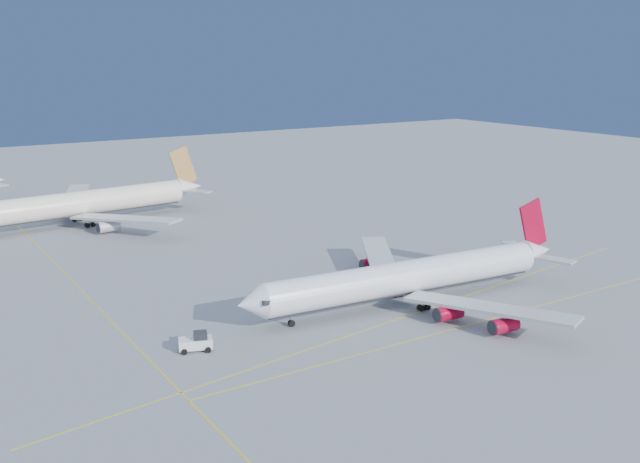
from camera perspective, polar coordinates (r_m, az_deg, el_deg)
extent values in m
plane|color=slate|center=(116.20, 5.40, -5.76)|extent=(500.00, 500.00, 0.00)
cube|color=#D3BB0B|center=(109.53, 12.02, -7.25)|extent=(90.00, 0.18, 0.02)
cube|color=#D3BB0B|center=(111.83, 7.30, -6.60)|extent=(118.86, 16.88, 0.02)
cube|color=#D3BB0B|center=(125.38, -18.19, -4.92)|extent=(0.18, 140.00, 0.02)
cylinder|color=white|center=(114.78, 6.92, -3.61)|extent=(50.18, 8.98, 5.17)
cone|color=white|center=(102.35, -5.59, -5.77)|extent=(4.40, 5.46, 5.17)
cone|color=white|center=(132.28, 16.95, -1.52)|extent=(6.60, 5.38, 4.91)
cube|color=black|center=(102.80, -4.72, -5.34)|extent=(1.80, 5.01, 0.62)
cube|color=#B7B7BC|center=(107.22, 13.36, -5.97)|extent=(13.79, 25.73, 0.49)
cube|color=#B7B7BC|center=(129.08, 4.87, -2.23)|extent=(17.04, 24.62, 0.49)
cube|color=#9F0624|center=(130.16, 16.69, 0.52)|extent=(6.87, 0.93, 9.43)
cylinder|color=gray|center=(105.90, -2.30, -6.82)|extent=(0.21, 0.21, 2.05)
cylinder|color=black|center=(106.27, -2.30, -7.34)|extent=(1.03, 0.70, 0.98)
cylinder|color=gray|center=(113.47, 8.31, -5.52)|extent=(0.29, 0.29, 2.05)
cylinder|color=black|center=(113.81, 8.29, -6.01)|extent=(1.04, 0.88, 0.98)
cylinder|color=gray|center=(119.07, 6.22, -4.51)|extent=(0.29, 0.29, 2.05)
cylinder|color=black|center=(119.40, 6.21, -4.98)|extent=(1.04, 0.88, 0.98)
cylinder|color=#9F0624|center=(108.90, 10.25, -6.43)|extent=(4.44, 2.55, 2.23)
cylinder|color=#9F0624|center=(105.78, 14.50, -7.28)|extent=(4.44, 2.55, 2.23)
cylinder|color=#9F0624|center=(123.95, 4.62, -3.72)|extent=(4.44, 2.55, 2.23)
cylinder|color=#9F0624|center=(132.14, 4.18, -2.59)|extent=(4.44, 2.55, 2.23)
cylinder|color=#F0E7CC|center=(177.04, -18.80, 2.14)|extent=(52.09, 11.02, 5.68)
cone|color=#F0E7CC|center=(188.58, -10.43, 3.52)|extent=(7.49, 6.09, 5.39)
cube|color=#B7B7BC|center=(164.77, -15.31, 1.00)|extent=(19.11, 26.37, 0.55)
cube|color=#B7B7BC|center=(193.40, -19.04, 2.59)|extent=(14.37, 27.95, 0.55)
cube|color=#BB7C45|center=(187.00, -10.90, 5.14)|extent=(7.66, 1.24, 10.54)
cylinder|color=gray|center=(174.35, -17.95, 0.87)|extent=(0.32, 0.32, 2.29)
cylinder|color=black|center=(174.60, -17.92, 0.51)|extent=(1.18, 1.01, 1.10)
cylinder|color=gray|center=(181.78, -18.86, 1.31)|extent=(0.32, 0.32, 2.29)
cylinder|color=black|center=(182.01, -18.84, 0.96)|extent=(1.18, 1.01, 1.10)
cylinder|color=#B7B7BC|center=(166.64, -16.55, 0.40)|extent=(5.01, 2.97, 2.49)
cylinder|color=#B7B7BC|center=(190.25, -19.51, 1.80)|extent=(5.01, 2.97, 2.49)
cube|color=white|center=(99.29, -9.92, -8.79)|extent=(5.02, 3.67, 1.36)
cube|color=black|center=(98.93, -9.55, -8.22)|extent=(2.36, 2.42, 1.02)
cylinder|color=black|center=(98.40, -10.80, -9.44)|extent=(0.88, 0.64, 0.79)
cylinder|color=black|center=(100.58, -10.85, -8.91)|extent=(0.88, 0.64, 0.79)
cylinder|color=black|center=(98.50, -8.94, -9.33)|extent=(0.88, 0.64, 0.79)
cylinder|color=black|center=(100.68, -9.03, -8.81)|extent=(0.88, 0.64, 0.79)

